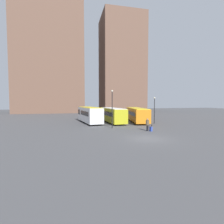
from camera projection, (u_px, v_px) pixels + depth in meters
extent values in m
plane|color=#4C4C4F|center=(147.00, 139.00, 19.18)|extent=(160.00, 160.00, 0.00)
cube|color=brown|center=(50.00, 59.00, 64.41)|extent=(23.99, 13.98, 39.46)
cube|color=brown|center=(121.00, 65.00, 70.57)|extent=(16.20, 15.47, 37.76)
cube|color=silver|center=(90.00, 115.00, 33.36)|extent=(3.96, 9.97, 2.67)
cube|color=black|center=(85.00, 112.00, 37.03)|extent=(2.76, 2.16, 1.02)
cube|color=black|center=(91.00, 113.00, 32.54)|extent=(3.44, 6.52, 0.80)
cube|color=yellow|center=(90.00, 107.00, 33.28)|extent=(3.73, 9.75, 0.08)
cylinder|color=black|center=(86.00, 119.00, 36.22)|extent=(2.49, 1.30, 0.94)
cylinder|color=black|center=(94.00, 122.00, 30.65)|extent=(2.49, 1.30, 0.94)
cube|color=gold|center=(113.00, 115.00, 33.76)|extent=(3.11, 10.00, 2.49)
cube|color=black|center=(107.00, 112.00, 37.60)|extent=(2.60, 1.98, 0.95)
cube|color=black|center=(114.00, 114.00, 32.89)|extent=(2.90, 6.46, 0.75)
cube|color=white|center=(113.00, 108.00, 33.68)|extent=(2.90, 9.79, 0.08)
cylinder|color=black|center=(108.00, 119.00, 36.74)|extent=(2.40, 1.10, 0.94)
cylinder|color=black|center=(118.00, 122.00, 30.91)|extent=(2.40, 1.10, 0.94)
cube|color=orange|center=(137.00, 114.00, 35.40)|extent=(4.54, 12.12, 2.42)
cube|color=black|center=(133.00, 112.00, 40.23)|extent=(2.95, 2.58, 0.92)
cube|color=black|center=(138.00, 113.00, 34.32)|extent=(3.85, 7.92, 0.72)
cube|color=yellow|center=(137.00, 108.00, 35.32)|extent=(4.29, 11.86, 0.08)
cylinder|color=black|center=(133.00, 118.00, 39.12)|extent=(2.61, 1.40, 1.00)
cylinder|color=black|center=(141.00, 121.00, 31.80)|extent=(2.61, 1.40, 1.00)
cylinder|color=black|center=(147.00, 128.00, 24.23)|extent=(0.19, 0.19, 0.79)
cylinder|color=black|center=(148.00, 128.00, 24.31)|extent=(0.19, 0.19, 0.79)
cylinder|color=brown|center=(147.00, 123.00, 24.22)|extent=(0.54, 0.54, 0.69)
sphere|color=#9E7051|center=(148.00, 119.00, 24.19)|extent=(0.26, 0.26, 0.26)
cube|color=#334CB2|center=(151.00, 129.00, 23.98)|extent=(0.31, 0.45, 0.65)
cube|color=black|center=(152.00, 126.00, 23.82)|extent=(0.13, 0.05, 0.29)
cylinder|color=black|center=(154.00, 111.00, 32.14)|extent=(0.12, 0.12, 4.67)
sphere|color=beige|center=(155.00, 98.00, 31.99)|extent=(0.28, 0.28, 0.28)
cylinder|color=black|center=(112.00, 110.00, 26.55)|extent=(0.12, 0.12, 5.60)
sphere|color=beige|center=(112.00, 91.00, 26.38)|extent=(0.28, 0.28, 0.28)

